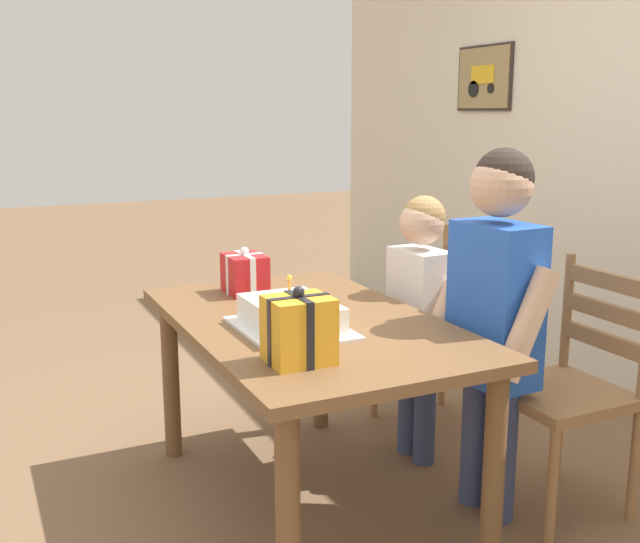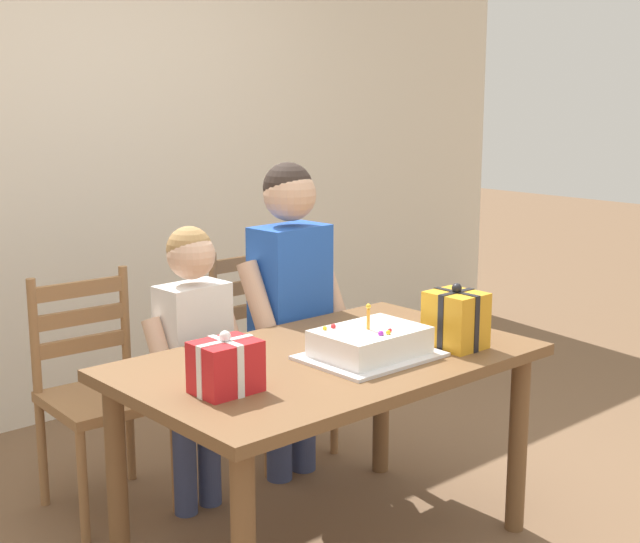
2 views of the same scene
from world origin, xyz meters
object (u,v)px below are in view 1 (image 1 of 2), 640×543
dining_table (308,345)px  birthday_cake (291,316)px  gift_box_beside_cake (245,274)px  chair_left (439,329)px  child_older (495,298)px  chair_right (569,388)px  gift_box_red_large (299,330)px  child_younger (419,303)px

dining_table → birthday_cake: birthday_cake is taller
gift_box_beside_cake → chair_left: 0.98m
birthday_cake → child_older: size_ratio=0.33×
child_older → chair_right: bearing=70.3°
chair_left → child_older: bearing=-20.8°
gift_box_red_large → child_younger: 0.99m
dining_table → child_younger: bearing=105.6°
dining_table → chair_right: bearing=64.0°
gift_box_beside_cake → chair_right: (0.89, 0.92, -0.34)m
chair_left → child_younger: (0.25, -0.28, 0.22)m
child_older → birthday_cake: bearing=-107.9°
dining_table → chair_left: (-0.42, 0.86, -0.16)m
child_younger → chair_right: bearing=25.7°
dining_table → chair_left: size_ratio=1.54×
gift_box_beside_cake → child_older: child_older is taller
gift_box_red_large → child_older: child_older is taller
gift_box_red_large → gift_box_beside_cake: gift_box_red_large is taller
gift_box_beside_cake → gift_box_red_large: bearing=-9.8°
child_younger → birthday_cake: bearing=-69.4°
chair_left → birthday_cake: bearing=-62.0°
gift_box_beside_cake → chair_right: bearing=45.9°
chair_right → child_older: child_older is taller
gift_box_red_large → chair_left: 1.40m
birthday_cake → chair_left: chair_left is taller
birthday_cake → child_younger: size_ratio=0.39×
dining_table → gift_box_beside_cake: size_ratio=7.24×
gift_box_red_large → chair_right: (0.01, 1.07, -0.36)m
dining_table → child_younger: size_ratio=1.26×
gift_box_beside_cake → child_younger: (0.31, 0.64, -0.12)m
gift_box_red_large → chair_left: (-0.83, 1.07, -0.36)m
gift_box_beside_cake → child_younger: 0.73m
dining_table → child_younger: 0.60m
chair_right → child_younger: 0.68m
child_younger → chair_left: bearing=132.5°
birthday_cake → chair_right: (0.32, 0.96, -0.30)m
gift_box_red_large → gift_box_beside_cake: bearing=170.2°
birthday_cake → chair_right: chair_right is taller
gift_box_beside_cake → chair_left: bearing=86.4°
dining_table → gift_box_red_large: size_ratio=6.05×
dining_table → chair_left: chair_left is taller
gift_box_beside_cake → dining_table: bearing=8.0°
chair_left → chair_right: 0.83m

